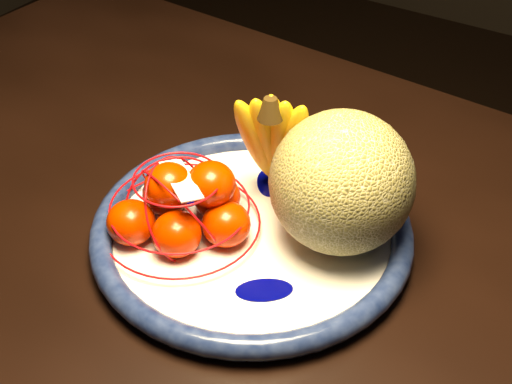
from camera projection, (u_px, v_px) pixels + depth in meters
The scene contains 6 objects.
dining_table at pixel (237, 248), 0.98m from camera, with size 1.48×0.95×0.71m.
fruit_bowl at pixel (252, 231), 0.87m from camera, with size 0.39×0.39×0.03m.
cantaloupe at pixel (342, 182), 0.81m from camera, with size 0.17×0.17×0.17m, color olive.
banana_bunch at pixel (273, 137), 0.87m from camera, with size 0.11×0.11×0.18m.
mandarin_bag at pixel (184, 206), 0.85m from camera, with size 0.25×0.25×0.12m.
price_tag at pixel (181, 180), 0.82m from camera, with size 0.07×0.03×0.00m, color white.
Camera 1 is at (0.42, -0.52, 1.31)m, focal length 50.00 mm.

